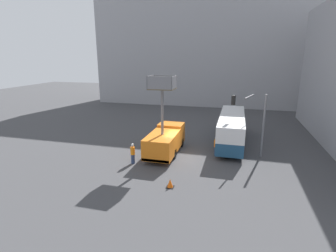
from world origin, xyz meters
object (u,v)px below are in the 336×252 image
city_bus (232,127)px  traffic_light_pole (252,114)px  road_worker_directing (216,146)px  road_worker_near_truck (133,153)px  traffic_cone_near_truck (170,183)px  utility_truck (165,138)px

city_bus → traffic_light_pole: bearing=-156.2°
road_worker_directing → road_worker_near_truck: bearing=-22.4°
city_bus → road_worker_near_truck: bearing=126.7°
traffic_cone_near_truck → traffic_light_pole: bearing=55.2°
traffic_light_pole → road_worker_directing: traffic_light_pole is taller
traffic_cone_near_truck → road_worker_near_truck: bearing=141.4°
city_bus → road_worker_near_truck: city_bus is taller
city_bus → traffic_light_pole: traffic_light_pole is taller
utility_truck → traffic_light_pole: size_ratio=1.28×
road_worker_near_truck → utility_truck: bearing=177.3°
traffic_cone_near_truck → city_bus: bearing=70.9°
utility_truck → road_worker_near_truck: (-2.10, -3.01, -0.60)m
road_worker_directing → city_bus: bearing=-159.4°
road_worker_directing → traffic_light_pole: bearing=146.1°
city_bus → road_worker_near_truck: size_ratio=5.96×
city_bus → traffic_light_pole: size_ratio=1.87×
road_worker_near_truck → road_worker_directing: (6.79, 3.83, 0.01)m
utility_truck → traffic_light_pole: utility_truck is taller
city_bus → traffic_cone_near_truck: (-3.86, -11.13, -1.53)m
utility_truck → traffic_cone_near_truck: size_ratio=11.83×
utility_truck → road_worker_directing: 4.80m
utility_truck → road_worker_near_truck: utility_truck is taller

